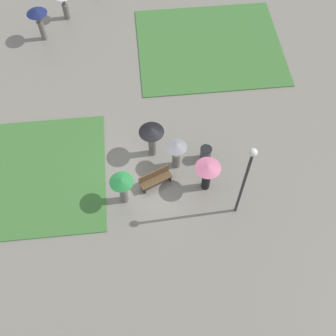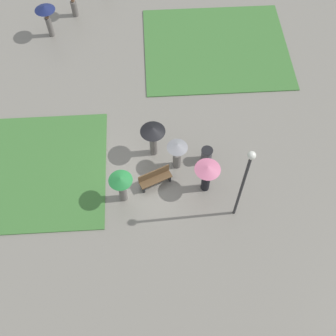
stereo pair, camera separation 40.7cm
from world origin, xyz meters
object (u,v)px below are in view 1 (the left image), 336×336
object	(u,v)px
crowd_person_black	(152,135)
crowd_person_grey	(176,151)
crowd_person_green	(122,186)
trash_bin	(206,154)
crowd_person_pink	(207,172)
lamp_post	(246,176)
lone_walker_near_lawn	(64,0)
lone_walker_far_path	(38,17)
park_bench	(155,178)

from	to	relation	value
crowd_person_black	crowd_person_grey	distance (m)	1.35
crowd_person_grey	crowd_person_green	bearing A→B (deg)	-159.85
trash_bin	crowd_person_pink	world-z (taller)	crowd_person_pink
crowd_person_pink	crowd_person_grey	distance (m)	1.77
trash_bin	crowd_person_grey	xyz separation A→B (m)	(-1.42, -0.20, 0.79)
crowd_person_black	crowd_person_grey	xyz separation A→B (m)	(1.06, -0.80, -0.27)
lamp_post	lone_walker_near_lawn	xyz separation A→B (m)	(-7.75, 13.76, -1.83)
lamp_post	crowd_person_pink	bearing A→B (deg)	130.97
crowd_person_green	lone_walker_far_path	size ratio (longest dim) A/B	0.90
lamp_post	lone_walker_far_path	world-z (taller)	lamp_post
lamp_post	crowd_person_pink	size ratio (longest dim) A/B	2.62
lone_walker_far_path	lone_walker_near_lawn	xyz separation A→B (m)	(1.29, 1.69, -0.30)
park_bench	crowd_person_black	bearing A→B (deg)	66.67
lamp_post	trash_bin	size ratio (longest dim) A/B	5.61
crowd_person_pink	park_bench	bearing A→B (deg)	15.55
lamp_post	lone_walker_near_lawn	size ratio (longest dim) A/B	2.73
crowd_person_grey	lone_walker_near_lawn	xyz separation A→B (m)	(-5.38, 11.12, 0.01)
crowd_person_pink	crowd_person_black	world-z (taller)	crowd_person_black
trash_bin	crowd_person_black	distance (m)	2.76
park_bench	lamp_post	world-z (taller)	lamp_post
lamp_post	crowd_person_black	xyz separation A→B (m)	(-3.43, 3.44, -1.57)
park_bench	lone_walker_far_path	bearing A→B (deg)	95.44
lone_walker_near_lawn	crowd_person_pink	bearing A→B (deg)	9.24
crowd_person_pink	lone_walker_near_lawn	distance (m)	14.06
crowd_person_pink	lone_walker_near_lawn	bearing A→B (deg)	-36.63
lamp_post	crowd_person_grey	xyz separation A→B (m)	(-2.37, 2.63, -1.84)
lamp_post	trash_bin	distance (m)	3.98
park_bench	lone_walker_near_lawn	size ratio (longest dim) A/B	0.88
crowd_person_grey	lone_walker_far_path	distance (m)	11.56
lamp_post	lone_walker_far_path	xyz separation A→B (m)	(-9.04, 12.07, -1.54)
lamp_post	trash_bin	xyz separation A→B (m)	(-0.95, 2.83, -2.63)
crowd_person_grey	lone_walker_near_lawn	world-z (taller)	crowd_person_grey
crowd_person_pink	lone_walker_far_path	distance (m)	13.31
park_bench	crowd_person_pink	distance (m)	2.45
crowd_person_pink	lone_walker_near_lawn	xyz separation A→B (m)	(-6.59, 12.42, -0.05)
park_bench	crowd_person_black	distance (m)	1.99
crowd_person_black	crowd_person_pink	bearing A→B (deg)	113.33
crowd_person_grey	lone_walker_far_path	bearing A→B (deg)	112.99
trash_bin	crowd_person_grey	size ratio (longest dim) A/B	0.48
lone_walker_near_lawn	lamp_post	bearing A→B (deg)	10.69
trash_bin	crowd_person_grey	bearing A→B (deg)	-172.07
crowd_person_grey	lone_walker_near_lawn	size ratio (longest dim) A/B	1.01
park_bench	crowd_person_grey	size ratio (longest dim) A/B	0.88
trash_bin	crowd_person_black	bearing A→B (deg)	166.26
crowd_person_pink	crowd_person_black	size ratio (longest dim) A/B	0.93
lamp_post	crowd_person_grey	distance (m)	3.99
crowd_person_grey	crowd_person_pink	bearing A→B (deg)	-59.23
park_bench	crowd_person_green	world-z (taller)	crowd_person_green
lamp_post	trash_bin	bearing A→B (deg)	108.62
crowd_person_black	crowd_person_green	world-z (taller)	crowd_person_black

